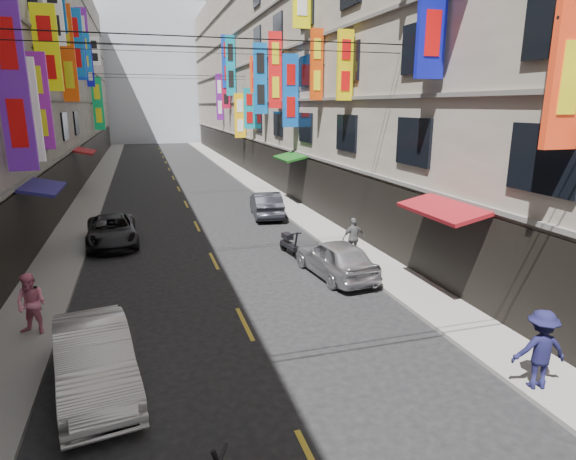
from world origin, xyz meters
TOP-DOWN VIEW (x-y plane):
  - sidewalk_left at (-6.00, 42.00)m, footprint 2.00×90.00m
  - sidewalk_right at (6.00, 42.00)m, footprint 2.00×90.00m
  - building_row_right at (11.99, 42.00)m, footprint 10.14×90.00m
  - haze_block at (0.00, 92.00)m, footprint 18.00×8.00m
  - shop_signage at (-0.05, 34.77)m, footprint 14.00×55.00m
  - street_awnings at (-1.26, 26.00)m, footprint 13.99×35.20m
  - overhead_cables at (0.00, 30.00)m, footprint 14.00×38.04m
  - lane_markings at (0.00, 39.00)m, footprint 0.12×80.20m
  - scooter_far_right at (3.17, 23.93)m, footprint 0.58×1.80m
  - car_left_mid at (-3.79, 15.72)m, footprint 2.20×4.57m
  - car_left_far at (-4.00, 27.69)m, footprint 2.39×4.71m
  - car_right_mid at (4.00, 20.93)m, footprint 2.10×4.28m
  - car_right_far at (4.00, 31.12)m, footprint 2.02×4.43m
  - pedestrian_lfar at (-5.58, 18.83)m, footprint 0.98×0.85m
  - pedestrian_rnear at (5.40, 12.85)m, footprint 1.26×0.85m
  - pedestrian_rfar at (5.40, 22.46)m, footprint 0.98×0.58m

SIDE VIEW (x-z plane):
  - lane_markings at x=0.00m, z-range 0.00..0.01m
  - sidewalk_left at x=-6.00m, z-range 0.00..0.12m
  - sidewalk_right at x=6.00m, z-range 0.00..0.12m
  - scooter_far_right at x=3.17m, z-range -0.13..1.01m
  - car_left_far at x=-4.00m, z-range 0.00..1.28m
  - car_right_mid at x=4.00m, z-range 0.00..1.41m
  - car_right_far at x=4.00m, z-range 0.00..1.41m
  - car_left_mid at x=-3.79m, z-range 0.00..1.44m
  - pedestrian_rfar at x=5.40m, z-range 0.12..1.76m
  - pedestrian_lfar at x=-5.58m, z-range 0.12..1.80m
  - pedestrian_rnear at x=5.40m, z-range 0.12..1.90m
  - street_awnings at x=-1.26m, z-range 2.80..3.20m
  - overhead_cables at x=0.00m, z-range 8.18..9.42m
  - shop_signage at x=-0.05m, z-range 3.28..14.89m
  - building_row_right at x=11.99m, z-range -0.01..18.99m
  - haze_block at x=0.00m, z-range 0.00..22.00m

